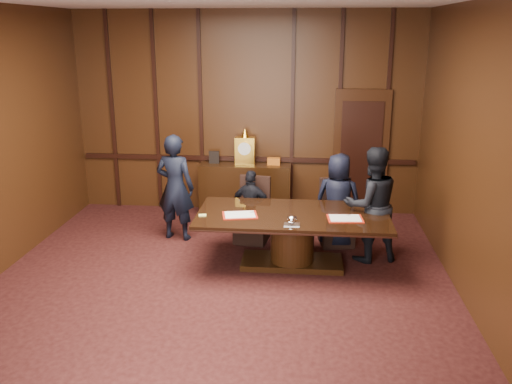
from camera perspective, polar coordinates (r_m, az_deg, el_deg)
room at (r=6.26m, az=-3.84°, el=3.45°), size 7.00×7.04×3.50m
sideboard at (r=9.58m, az=-1.13°, el=0.52°), size 1.60×0.45×1.54m
conference_table at (r=7.47m, az=3.86°, el=-4.09°), size 2.62×1.32×0.76m
folder_left at (r=7.29m, az=-1.71°, el=-2.43°), size 0.52×0.42×0.02m
folder_right at (r=7.24m, az=9.36°, el=-2.77°), size 0.49×0.37×0.02m
inkstand at (r=6.94m, az=3.80°, el=-3.05°), size 0.20×0.14×0.12m
notepad at (r=7.31m, az=-5.65°, el=-2.45°), size 0.11×0.09×0.01m
chair_left at (r=8.40m, az=-0.40°, el=-3.22°), size 0.55×0.55×0.99m
chair_right at (r=8.38m, az=8.44°, el=-3.47°), size 0.56×0.56×0.99m
signatory_left at (r=8.24m, az=-0.49°, el=-1.59°), size 0.71×0.42×1.14m
signatory_right at (r=8.17m, az=8.62°, el=-0.88°), size 0.78×0.59×1.43m
witness_left at (r=8.41m, az=-8.50°, el=0.47°), size 0.67×0.51×1.66m
witness_right at (r=7.71m, az=12.05°, el=-1.31°), size 0.94×0.82×1.64m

